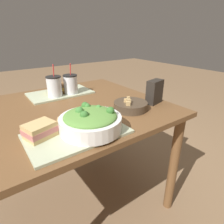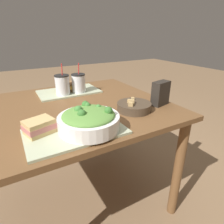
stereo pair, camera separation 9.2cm
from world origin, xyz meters
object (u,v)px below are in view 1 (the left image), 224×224
object	(u,v)px
chip_bag	(155,92)
sandwich_near	(40,130)
drink_cup_red	(71,85)
sandwich_far	(57,88)
soup_bowl	(130,105)
drink_cup_dark	(54,87)
salad_bowl	(91,120)
baguette_near	(71,118)

from	to	relation	value
chip_bag	sandwich_near	bearing A→B (deg)	169.90
sandwich_near	drink_cup_red	xyz separation A→B (m)	(0.37, 0.50, 0.03)
sandwich_far	drink_cup_red	xyz separation A→B (m)	(0.08, -0.08, 0.03)
soup_bowl	drink_cup_dark	size ratio (longest dim) A/B	0.91
salad_bowl	drink_cup_dark	world-z (taller)	drink_cup_dark
sandwich_near	chip_bag	distance (m)	0.73
salad_bowl	sandwich_far	xyz separation A→B (m)	(0.08, 0.65, -0.01)
salad_bowl	baguette_near	bearing A→B (deg)	110.74
sandwich_near	drink_cup_red	bearing A→B (deg)	36.72
drink_cup_dark	sandwich_near	bearing A→B (deg)	-116.34
salad_bowl	soup_bowl	distance (m)	0.34
soup_bowl	chip_bag	world-z (taller)	chip_bag
sandwich_near	baguette_near	world-z (taller)	sandwich_near
soup_bowl	sandwich_near	distance (m)	0.54
sandwich_near	drink_cup_red	distance (m)	0.62
salad_bowl	sandwich_far	distance (m)	0.65
drink_cup_dark	salad_bowl	bearing A→B (deg)	-94.08
sandwich_far	sandwich_near	bearing A→B (deg)	-103.54
baguette_near	sandwich_far	bearing A→B (deg)	-33.68
sandwich_near	drink_cup_dark	bearing A→B (deg)	46.71
sandwich_near	sandwich_far	distance (m)	0.64
baguette_near	sandwich_far	distance (m)	0.55
salad_bowl	sandwich_near	world-z (taller)	salad_bowl
soup_bowl	drink_cup_red	size ratio (longest dim) A/B	0.93
soup_bowl	chip_bag	bearing A→B (deg)	-0.87
chip_bag	soup_bowl	bearing A→B (deg)	166.87
soup_bowl	sandwich_near	xyz separation A→B (m)	(-0.53, -0.03, 0.02)
sandwich_far	drink_cup_dark	world-z (taller)	drink_cup_dark
sandwich_far	baguette_near	bearing A→B (deg)	-90.08
salad_bowl	drink_cup_red	size ratio (longest dim) A/B	1.32
drink_cup_red	soup_bowl	bearing A→B (deg)	-70.61
sandwich_far	chip_bag	world-z (taller)	chip_bag
sandwich_near	chip_bag	xyz separation A→B (m)	(0.73, 0.03, 0.03)
sandwich_far	drink_cup_dark	xyz separation A→B (m)	(-0.04, -0.08, 0.03)
drink_cup_dark	chip_bag	xyz separation A→B (m)	(0.48, -0.47, -0.00)
drink_cup_dark	soup_bowl	bearing A→B (deg)	-58.71
soup_bowl	sandwich_far	xyz separation A→B (m)	(-0.25, 0.55, 0.02)
salad_bowl	sandwich_near	xyz separation A→B (m)	(-0.21, 0.07, -0.01)
drink_cup_dark	drink_cup_red	distance (m)	0.12
sandwich_near	baguette_near	bearing A→B (deg)	-1.93
drink_cup_dark	chip_bag	size ratio (longest dim) A/B	1.46
sandwich_near	sandwich_far	size ratio (longest dim) A/B	1.04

